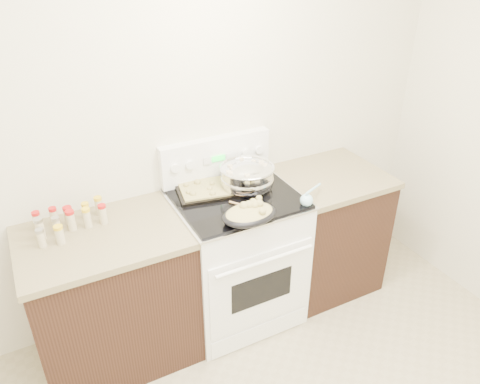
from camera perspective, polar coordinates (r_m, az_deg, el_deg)
room_shell at (r=1.33m, az=13.96°, el=-3.00°), size 4.10×3.60×2.75m
counter_left at (r=2.98m, az=-15.21°, el=-12.21°), size 0.93×0.67×0.92m
counter_right at (r=3.50m, az=10.24°, el=-4.51°), size 0.73×0.67×0.92m
kitchen_range at (r=3.15m, az=-0.46°, el=-7.64°), size 0.78×0.73×1.22m
mixing_bowl at (r=2.95m, az=0.88°, el=1.79°), size 0.40×0.40×0.20m
roasting_pan at (r=2.64m, az=1.17°, el=-2.62°), size 0.34×0.24×0.11m
baking_sheet at (r=2.95m, az=-3.60°, el=0.41°), size 0.47×0.37×0.06m
wooden_spoon at (r=2.71m, az=1.04°, el=-2.56°), size 0.17×0.23×0.04m
blue_ladle at (r=2.84m, az=8.21°, el=-0.82°), size 0.24×0.18×0.10m
spice_jars at (r=2.77m, az=-20.28°, el=-3.27°), size 0.39×0.24×0.13m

